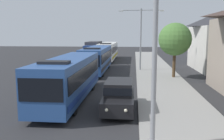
# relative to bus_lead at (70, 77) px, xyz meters

# --- Properties ---
(bus_lead) EXTENTS (2.58, 11.12, 3.21)m
(bus_lead) POSITION_rel_bus_lead_xyz_m (0.00, 0.00, 0.00)
(bus_lead) COLOR #284C8C
(bus_lead) RESTS_ON ground_plane
(bus_second_in_line) EXTENTS (2.58, 11.37, 3.21)m
(bus_second_in_line) POSITION_rel_bus_lead_xyz_m (0.00, 12.99, 0.00)
(bus_second_in_line) COLOR #284C8C
(bus_second_in_line) RESTS_ON ground_plane
(bus_middle) EXTENTS (2.58, 12.33, 3.21)m
(bus_middle) POSITION_rel_bus_lead_xyz_m (0.00, 26.16, 0.00)
(bus_middle) COLOR silver
(bus_middle) RESTS_ON ground_plane
(white_suv) EXTENTS (1.86, 4.70, 1.90)m
(white_suv) POSITION_rel_bus_lead_xyz_m (3.70, -2.29, -0.66)
(white_suv) COLOR black
(white_suv) RESTS_ON ground_plane
(box_truck_oncoming) EXTENTS (2.35, 8.38, 3.15)m
(box_truck_oncoming) POSITION_rel_bus_lead_xyz_m (-3.30, 29.89, 0.03)
(box_truck_oncoming) COLOR navy
(box_truck_oncoming) RESTS_ON ground_plane
(streetlamp_near) EXTENTS (5.58, 0.28, 8.52)m
(streetlamp_near) POSITION_rel_bus_lead_xyz_m (5.40, -7.37, 3.64)
(streetlamp_near) COLOR gray
(streetlamp_near) RESTS_ON sidewalk
(streetlamp_mid) EXTENTS (5.55, 0.28, 7.66)m
(streetlamp_mid) POSITION_rel_bus_lead_xyz_m (5.40, 14.15, 3.18)
(streetlamp_mid) COLOR gray
(streetlamp_mid) RESTS_ON sidewalk
(roadside_tree) EXTENTS (3.44, 3.44, 5.73)m
(roadside_tree) POSITION_rel_bus_lead_xyz_m (8.84, 9.26, 2.46)
(roadside_tree) COLOR #4C3823
(roadside_tree) RESTS_ON sidewalk
(house_distant_gabled) EXTENTS (6.39, 9.89, 7.63)m
(house_distant_gabled) POSITION_rel_bus_lead_xyz_m (15.70, 16.04, 2.20)
(house_distant_gabled) COLOR beige
(house_distant_gabled) RESTS_ON ground_plane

